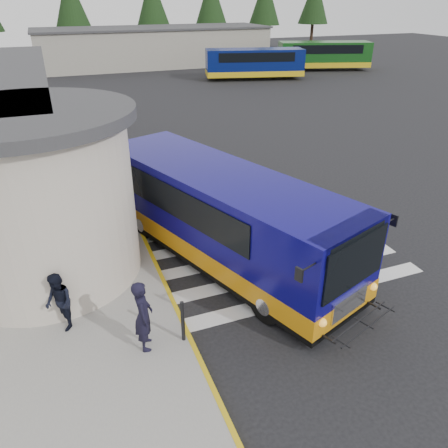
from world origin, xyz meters
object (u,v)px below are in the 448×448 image
object	(u,v)px
pedestrian_a	(143,315)
pedestrian_b	(59,302)
bollard	(183,321)
far_bus_a	(254,62)
far_bus_b	(324,54)
transit_bus	(222,219)

from	to	relation	value
pedestrian_a	pedestrian_b	xyz separation A→B (m)	(-1.77, 1.38, -0.13)
pedestrian_a	bollard	xyz separation A→B (m)	(0.88, -0.12, -0.34)
pedestrian_a	bollard	size ratio (longest dim) A/B	1.62
far_bus_a	far_bus_b	distance (m)	9.97
transit_bus	pedestrian_a	world-z (taller)	transit_bus
pedestrian_b	far_bus_a	distance (m)	37.30
pedestrian_a	far_bus_b	bearing A→B (deg)	-28.57
pedestrian_b	far_bus_a	bearing A→B (deg)	128.54
far_bus_a	far_bus_b	world-z (taller)	far_bus_b
transit_bus	bollard	world-z (taller)	transit_bus
pedestrian_a	transit_bus	bearing A→B (deg)	-34.96
pedestrian_a	far_bus_a	world-z (taller)	far_bus_a
transit_bus	far_bus_b	distance (m)	40.57
pedestrian_a	far_bus_b	world-z (taller)	far_bus_b
bollard	far_bus_b	xyz separation A→B (m)	(26.79, 35.70, 0.94)
pedestrian_b	far_bus_b	distance (m)	45.13
bollard	far_bus_a	bearing A→B (deg)	62.59
pedestrian_b	far_bus_a	size ratio (longest dim) A/B	0.16
pedestrian_b	far_bus_a	world-z (taller)	far_bus_a
transit_bus	far_bus_a	size ratio (longest dim) A/B	1.06
bollard	far_bus_b	distance (m)	44.65
transit_bus	bollard	size ratio (longest dim) A/B	9.36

